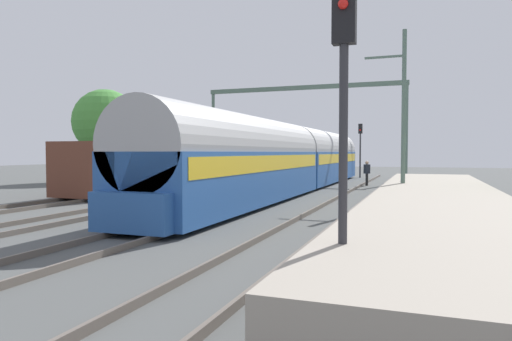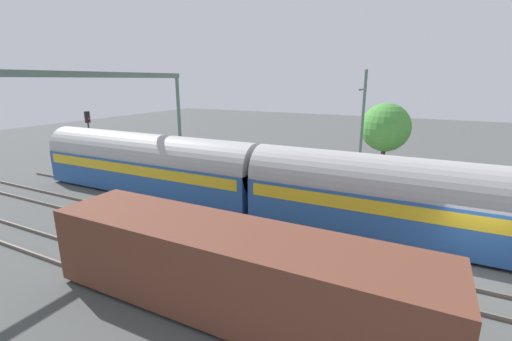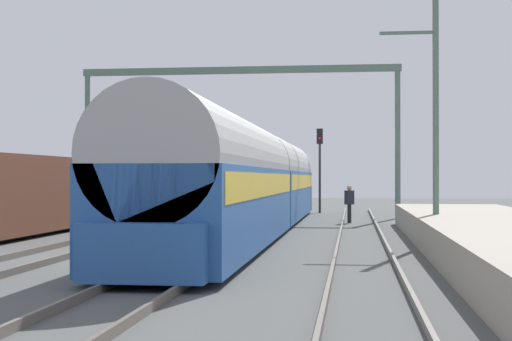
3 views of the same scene
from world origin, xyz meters
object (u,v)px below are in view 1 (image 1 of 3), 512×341
(person_crossing, at_px, (367,171))
(passenger_train, at_px, (293,158))
(catenary_gantry, at_px, (303,109))
(railway_signal_near, at_px, (344,100))
(railway_signal_far, at_px, (360,143))
(freight_car, at_px, (148,167))

(person_crossing, bearing_deg, passenger_train, -163.27)
(person_crossing, bearing_deg, catenary_gantry, 101.25)
(railway_signal_near, distance_m, catenary_gantry, 31.16)
(railway_signal_far, bearing_deg, catenary_gantry, -124.59)
(passenger_train, distance_m, freight_car, 8.80)
(passenger_train, relative_size, railway_signal_near, 6.69)
(freight_car, distance_m, catenary_gantry, 15.43)
(freight_car, height_order, person_crossing, freight_car)
(railway_signal_near, xyz_separation_m, catenary_gantry, (-8.29, 29.91, 2.76))
(passenger_train, relative_size, catenary_gantry, 1.96)
(freight_car, height_order, railway_signal_near, railway_signal_near)
(railway_signal_far, bearing_deg, railway_signal_near, -83.10)
(passenger_train, relative_size, freight_car, 2.53)
(passenger_train, xyz_separation_m, railway_signal_near, (6.23, -19.58, 1.18))
(railway_signal_near, height_order, railway_signal_far, railway_signal_far)
(freight_car, height_order, catenary_gantry, catenary_gantry)
(passenger_train, distance_m, railway_signal_far, 16.25)
(passenger_train, bearing_deg, railway_signal_near, -72.34)
(freight_car, relative_size, railway_signal_far, 2.62)
(person_crossing, xyz_separation_m, railway_signal_far, (-1.77, 10.09, 2.14))
(catenary_gantry, bearing_deg, passenger_train, -78.75)
(freight_car, bearing_deg, railway_signal_far, 62.15)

